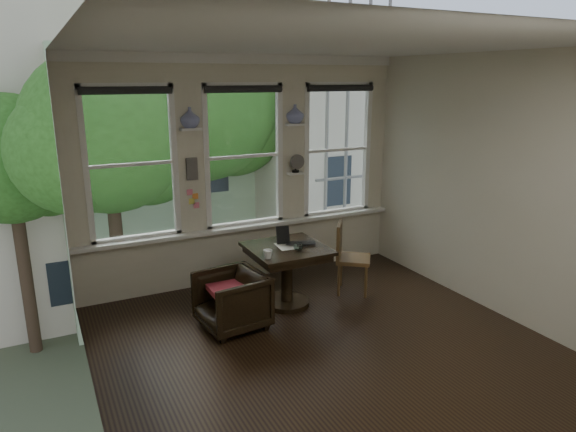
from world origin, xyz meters
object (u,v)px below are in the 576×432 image
side_chair_right (354,258)px  armchair_left (232,301)px  mug (268,254)px  table (287,276)px  laptop (301,245)px

side_chair_right → armchair_left: bearing=134.5°
side_chair_right → mug: bearing=137.3°
table → laptop: laptop is taller
mug → armchair_left: bearing=179.2°
armchair_left → laptop: laptop is taller
laptop → mug: mug is taller
table → side_chair_right: size_ratio=0.98×
table → armchair_left: 0.85m
mug → table: bearing=35.6°
mug → side_chair_right: bearing=10.4°
armchair_left → side_chair_right: (1.76, 0.24, 0.14)m
table → mug: (-0.37, -0.27, 0.42)m
side_chair_right → laptop: bearing=128.5°
side_chair_right → mug: side_chair_right is taller
table → side_chair_right: (0.95, -0.02, 0.09)m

